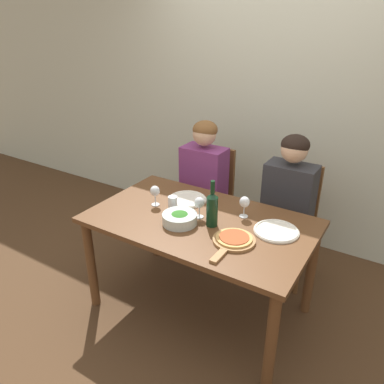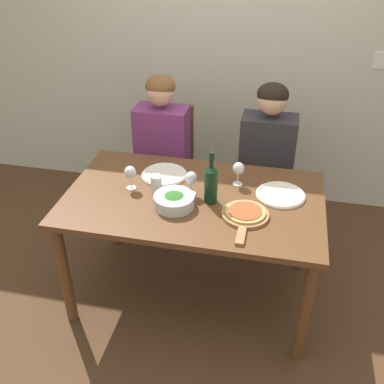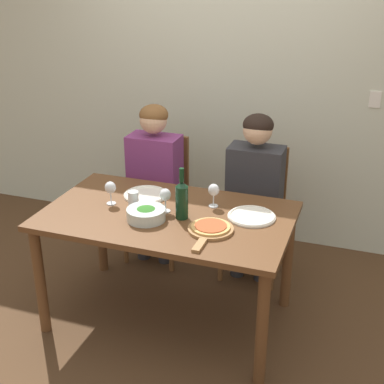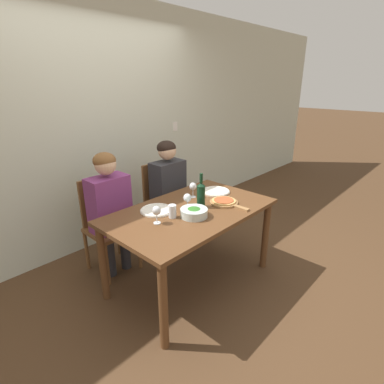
% 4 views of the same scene
% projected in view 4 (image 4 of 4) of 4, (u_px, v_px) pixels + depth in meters
% --- Properties ---
extents(ground_plane, '(40.00, 40.00, 0.00)m').
position_uv_depth(ground_plane, '(191.00, 280.00, 2.94)').
color(ground_plane, '#4C331E').
extents(back_wall, '(10.00, 0.06, 2.70)m').
position_uv_depth(back_wall, '(102.00, 127.00, 3.33)').
color(back_wall, beige).
rests_on(back_wall, ground).
extents(dining_table, '(1.51, 0.90, 0.76)m').
position_uv_depth(dining_table, '(191.00, 219.00, 2.70)').
color(dining_table, brown).
rests_on(dining_table, ground).
extents(chair_left, '(0.42, 0.42, 0.95)m').
position_uv_depth(chair_left, '(106.00, 222.00, 3.01)').
color(chair_left, brown).
rests_on(chair_left, ground).
extents(chair_right, '(0.42, 0.42, 0.95)m').
position_uv_depth(chair_right, '(163.00, 201.00, 3.53)').
color(chair_right, brown).
rests_on(chair_right, ground).
extents(person_woman, '(0.47, 0.51, 1.23)m').
position_uv_depth(person_woman, '(110.00, 203.00, 2.85)').
color(person_woman, '#28282D').
rests_on(person_woman, ground).
extents(person_man, '(0.47, 0.51, 1.23)m').
position_uv_depth(person_man, '(169.00, 184.00, 3.38)').
color(person_man, '#28282D').
rests_on(person_man, ground).
extents(wine_bottle, '(0.08, 0.08, 0.32)m').
position_uv_depth(wine_bottle, '(201.00, 194.00, 2.68)').
color(wine_bottle, black).
rests_on(wine_bottle, dining_table).
extents(broccoli_bowl, '(0.23, 0.23, 0.08)m').
position_uv_depth(broccoli_bowl, '(194.00, 212.00, 2.52)').
color(broccoli_bowl, silver).
rests_on(broccoli_bowl, dining_table).
extents(dinner_plate_left, '(0.29, 0.29, 0.02)m').
position_uv_depth(dinner_plate_left, '(157.00, 210.00, 2.63)').
color(dinner_plate_left, silver).
rests_on(dinner_plate_left, dining_table).
extents(dinner_plate_right, '(0.29, 0.29, 0.02)m').
position_uv_depth(dinner_plate_right, '(216.00, 191.00, 3.08)').
color(dinner_plate_right, silver).
rests_on(dinner_plate_right, dining_table).
extents(pizza_on_board, '(0.26, 0.40, 0.04)m').
position_uv_depth(pizza_on_board, '(225.00, 202.00, 2.79)').
color(pizza_on_board, '#9E7042').
rests_on(pizza_on_board, dining_table).
extents(wine_glass_left, '(0.07, 0.07, 0.15)m').
position_uv_depth(wine_glass_left, '(157.00, 211.00, 2.38)').
color(wine_glass_left, silver).
rests_on(wine_glass_left, dining_table).
extents(wine_glass_right, '(0.07, 0.07, 0.15)m').
position_uv_depth(wine_glass_right, '(193.00, 187.00, 2.92)').
color(wine_glass_right, silver).
rests_on(wine_glass_right, dining_table).
extents(wine_glass_centre, '(0.07, 0.07, 0.15)m').
position_uv_depth(wine_glass_centre, '(187.00, 199.00, 2.63)').
color(wine_glass_centre, silver).
rests_on(wine_glass_centre, dining_table).
extents(water_tumbler, '(0.07, 0.07, 0.11)m').
position_uv_depth(water_tumbler, '(172.00, 211.00, 2.50)').
color(water_tumbler, silver).
rests_on(water_tumbler, dining_table).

